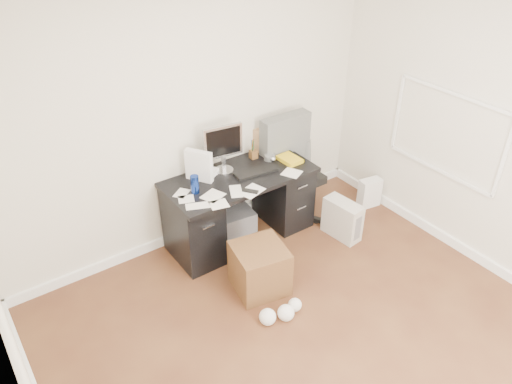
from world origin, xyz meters
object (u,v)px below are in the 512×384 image
Objects in this scene: pc_tower at (342,219)px; wicker_basket at (260,268)px; desk at (240,205)px; lcd_monitor at (223,149)px; office_chair at (295,172)px; keyboard at (256,172)px.

wicker_basket is (-1.16, -0.14, 0.02)m from pc_tower.
desk reaches higher than wicker_basket.
office_chair is (0.76, -0.18, -0.43)m from lcd_monitor.
lcd_monitor reaches higher than pc_tower.
keyboard is (0.24, -0.21, -0.24)m from lcd_monitor.
desk is 1.08m from pc_tower.
keyboard is (0.16, -0.05, 0.36)m from desk.
wicker_basket is at bearing -116.64° from keyboard.
desk is 3.41× the size of keyboard.
wicker_basket is (-0.96, -0.71, -0.35)m from office_chair.
desk is 2.99× the size of lcd_monitor.
wicker_basket is at bearing -94.97° from lcd_monitor.
keyboard reaches higher than wicker_basket.
lcd_monitor reaches higher than desk.
keyboard is 0.38× the size of office_chair.
desk is 0.70m from office_chair.
keyboard is 0.98m from wicker_basket.
keyboard is 0.55m from office_chair.
pc_tower is 0.92× the size of wicker_basket.
pc_tower is at bearing 6.94° from wicker_basket.
lcd_monitor is 1.21× the size of pc_tower.
desk is at bearing 178.49° from office_chair.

